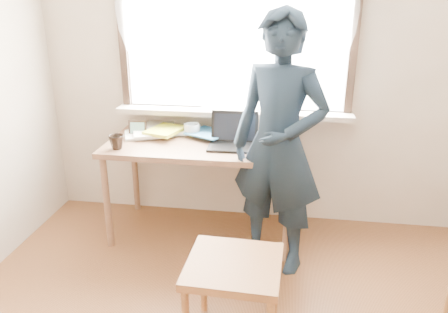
# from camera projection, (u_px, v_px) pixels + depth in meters

# --- Properties ---
(room_shell) EXTENTS (3.52, 4.02, 2.61)m
(room_shell) POSITION_uv_depth(u_px,v_px,m) (221.00, 45.00, 1.58)
(room_shell) COLOR #B9A995
(room_shell) RESTS_ON ground
(desk) EXTENTS (1.42, 0.71, 0.76)m
(desk) POSITION_uv_depth(u_px,v_px,m) (202.00, 153.00, 3.29)
(desk) COLOR brown
(desk) RESTS_ON ground
(laptop) EXTENTS (0.35, 0.29, 0.24)m
(laptop) POSITION_uv_depth(u_px,v_px,m) (233.00, 138.00, 3.18)
(laptop) COLOR black
(laptop) RESTS_ON desk
(mug_white) EXTENTS (0.17, 0.17, 0.10)m
(mug_white) POSITION_uv_depth(u_px,v_px,m) (192.00, 130.00, 3.40)
(mug_white) COLOR white
(mug_white) RESTS_ON desk
(mug_dark) EXTENTS (0.14, 0.14, 0.10)m
(mug_dark) POSITION_uv_depth(u_px,v_px,m) (117.00, 142.00, 3.12)
(mug_dark) COLOR black
(mug_dark) RESTS_ON desk
(mouse) EXTENTS (0.09, 0.06, 0.04)m
(mouse) POSITION_uv_depth(u_px,v_px,m) (265.00, 148.00, 3.10)
(mouse) COLOR black
(mouse) RESTS_ON desk
(desk_clutter) EXTENTS (0.71, 0.49, 0.06)m
(desk_clutter) POSITION_uv_depth(u_px,v_px,m) (171.00, 130.00, 3.46)
(desk_clutter) COLOR gold
(desk_clutter) RESTS_ON desk
(book_a) EXTENTS (0.20, 0.26, 0.02)m
(book_a) POSITION_uv_depth(u_px,v_px,m) (167.00, 131.00, 3.49)
(book_a) COLOR white
(book_a) RESTS_ON desk
(book_b) EXTENTS (0.17, 0.23, 0.02)m
(book_b) POSITION_uv_depth(u_px,v_px,m) (259.00, 135.00, 3.41)
(book_b) COLOR white
(book_b) RESTS_ON desk
(picture_frame) EXTENTS (0.14, 0.03, 0.11)m
(picture_frame) POSITION_uv_depth(u_px,v_px,m) (138.00, 129.00, 3.41)
(picture_frame) COLOR black
(picture_frame) RESTS_ON desk
(work_chair) EXTENTS (0.50, 0.48, 0.50)m
(work_chair) POSITION_uv_depth(u_px,v_px,m) (234.00, 275.00, 2.29)
(work_chair) COLOR #915A2F
(work_chair) RESTS_ON ground
(person) EXTENTS (0.74, 0.61, 1.75)m
(person) POSITION_uv_depth(u_px,v_px,m) (279.00, 146.00, 2.84)
(person) COLOR black
(person) RESTS_ON ground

